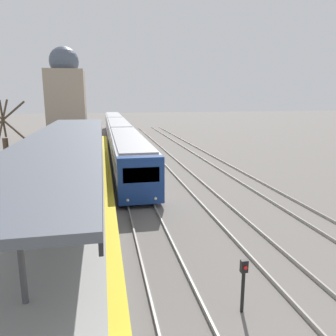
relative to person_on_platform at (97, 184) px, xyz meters
name	(u,v)px	position (x,y,z in m)	size (l,w,h in m)	color
platform_canopy	(65,139)	(-1.67, 3.41, 1.77)	(4.00, 27.07, 2.88)	#4C515B
person_on_platform	(97,184)	(0.00, 0.00, 0.00)	(0.40, 0.40, 1.66)	#2D2D33
train_near	(118,132)	(2.26, 25.63, -0.29)	(2.52, 48.22, 2.96)	navy
signal_post_near	(243,280)	(4.02, -7.60, -0.93)	(0.20, 0.21, 1.60)	black
distant_domed_building	(66,95)	(-4.76, 36.52, 4.17)	(5.47, 5.47, 13.02)	gray
bare_tree_background	(6,152)	(-5.45, 5.93, 0.77)	(2.66, 1.67, 5.80)	#4C3D2D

